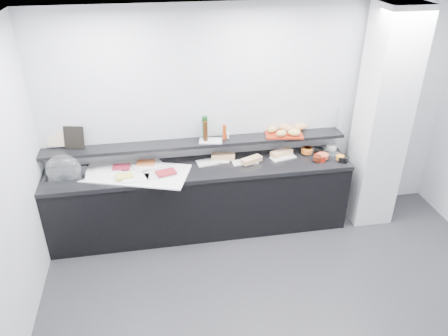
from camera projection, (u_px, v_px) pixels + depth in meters
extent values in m
plane|color=#2D2D30|center=(295.00, 326.00, 4.22)|extent=(5.00, 5.00, 0.00)
cube|color=silver|center=(253.00, 118.00, 5.28)|extent=(5.00, 0.02, 2.70)
plane|color=white|center=(328.00, 44.00, 2.91)|extent=(5.00, 5.00, 0.00)
cube|color=silver|center=(382.00, 121.00, 5.21)|extent=(0.50, 0.50, 2.70)
cube|color=black|center=(201.00, 201.00, 5.37)|extent=(3.60, 0.60, 0.85)
cube|color=black|center=(200.00, 169.00, 5.15)|extent=(3.62, 0.62, 0.05)
cube|color=black|center=(197.00, 143.00, 5.18)|extent=(3.60, 0.25, 0.04)
cube|color=#ABACB2|center=(65.00, 175.00, 4.93)|extent=(0.46, 0.32, 0.04)
ellipsoid|color=white|center=(63.00, 169.00, 4.84)|extent=(0.41, 0.28, 0.34)
cube|color=white|center=(135.00, 173.00, 5.00)|extent=(1.32, 0.92, 0.01)
cube|color=white|center=(110.00, 167.00, 5.09)|extent=(0.35, 0.28, 0.01)
cube|color=maroon|center=(121.00, 167.00, 5.06)|extent=(0.20, 0.14, 0.02)
cube|color=white|center=(148.00, 166.00, 5.12)|extent=(0.40, 0.34, 0.01)
cube|color=#D4602B|center=(146.00, 163.00, 5.15)|extent=(0.23, 0.16, 0.02)
cube|color=white|center=(136.00, 178.00, 4.87)|extent=(0.31, 0.22, 0.01)
cube|color=#D7CE53|center=(124.00, 176.00, 4.87)|extent=(0.22, 0.16, 0.02)
cube|color=silver|center=(159.00, 173.00, 4.97)|extent=(0.38, 0.30, 0.01)
cube|color=maroon|center=(166.00, 172.00, 4.95)|extent=(0.25, 0.19, 0.02)
cube|color=silver|center=(213.00, 162.00, 5.24)|extent=(0.40, 0.22, 0.01)
cube|color=#DDAB74|center=(223.00, 156.00, 5.28)|extent=(0.30, 0.18, 0.06)
cylinder|color=silver|center=(220.00, 163.00, 5.18)|extent=(0.16, 0.04, 0.01)
cube|color=silver|center=(245.00, 162.00, 5.23)|extent=(0.31, 0.14, 0.01)
cube|color=tan|center=(252.00, 160.00, 5.20)|extent=(0.27, 0.20, 0.06)
cylinder|color=silver|center=(244.00, 164.00, 5.16)|extent=(0.16, 0.04, 0.01)
cube|color=silver|center=(283.00, 158.00, 5.33)|extent=(0.33, 0.20, 0.01)
cube|color=#EAB07A|center=(282.00, 153.00, 5.37)|extent=(0.30, 0.21, 0.06)
cylinder|color=#B3B5BA|center=(278.00, 156.00, 5.33)|extent=(0.16, 0.05, 0.01)
cylinder|color=white|center=(308.00, 151.00, 5.44)|extent=(0.19, 0.19, 0.07)
cylinder|color=orange|center=(307.00, 151.00, 5.41)|extent=(0.17, 0.17, 0.05)
cylinder|color=black|center=(319.00, 151.00, 5.42)|extent=(0.15, 0.15, 0.07)
cylinder|color=#5B170D|center=(308.00, 149.00, 5.44)|extent=(0.11, 0.11, 0.05)
cylinder|color=white|center=(325.00, 150.00, 5.45)|extent=(0.21, 0.21, 0.07)
cylinder|color=white|center=(331.00, 147.00, 5.49)|extent=(0.15, 0.15, 0.05)
cylinder|color=#9B1C0E|center=(320.00, 158.00, 5.27)|extent=(0.16, 0.16, 0.07)
cylinder|color=#4E190B|center=(317.00, 158.00, 5.23)|extent=(0.12, 0.12, 0.05)
cylinder|color=white|center=(334.00, 157.00, 5.30)|extent=(0.17, 0.17, 0.07)
cylinder|color=#CF5232|center=(323.00, 156.00, 5.29)|extent=(0.14, 0.14, 0.05)
cylinder|color=black|center=(343.00, 159.00, 5.25)|extent=(0.18, 0.18, 0.07)
cylinder|color=orange|center=(340.00, 157.00, 5.25)|extent=(0.12, 0.12, 0.05)
cube|color=black|center=(74.00, 138.00, 4.96)|extent=(0.24, 0.12, 0.26)
cube|color=beige|center=(55.00, 137.00, 4.97)|extent=(0.20, 0.07, 0.22)
cube|color=silver|center=(211.00, 141.00, 5.17)|extent=(0.29, 0.21, 0.01)
cylinder|color=#0F380F|center=(205.00, 129.00, 5.15)|extent=(0.07, 0.07, 0.26)
cylinder|color=#371C0A|center=(206.00, 131.00, 5.11)|extent=(0.05, 0.05, 0.24)
cylinder|color=#0F3917|center=(205.00, 128.00, 5.15)|extent=(0.08, 0.08, 0.28)
cylinder|color=#9E300B|center=(224.00, 132.00, 5.16)|extent=(0.06, 0.06, 0.18)
cylinder|color=white|center=(228.00, 135.00, 5.23)|extent=(0.04, 0.04, 0.07)
cylinder|color=white|center=(228.00, 136.00, 5.20)|extent=(0.03, 0.03, 0.07)
cube|color=maroon|center=(284.00, 134.00, 5.34)|extent=(0.49, 0.38, 0.02)
ellipsoid|color=tan|center=(272.00, 129.00, 5.33)|extent=(0.16, 0.14, 0.08)
ellipsoid|color=tan|center=(284.00, 127.00, 5.38)|extent=(0.13, 0.09, 0.08)
ellipsoid|color=tan|center=(300.00, 127.00, 5.40)|extent=(0.17, 0.12, 0.08)
ellipsoid|color=tan|center=(281.00, 133.00, 5.23)|extent=(0.15, 0.11, 0.08)
ellipsoid|color=gold|center=(294.00, 133.00, 5.25)|extent=(0.18, 0.14, 0.08)
ellipsoid|color=#BF7749|center=(289.00, 129.00, 5.34)|extent=(0.18, 0.15, 0.08)
ellipsoid|color=#AD8042|center=(295.00, 130.00, 5.30)|extent=(0.17, 0.14, 0.08)
cylinder|color=white|center=(341.00, 119.00, 5.40)|extent=(0.11, 0.11, 0.30)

